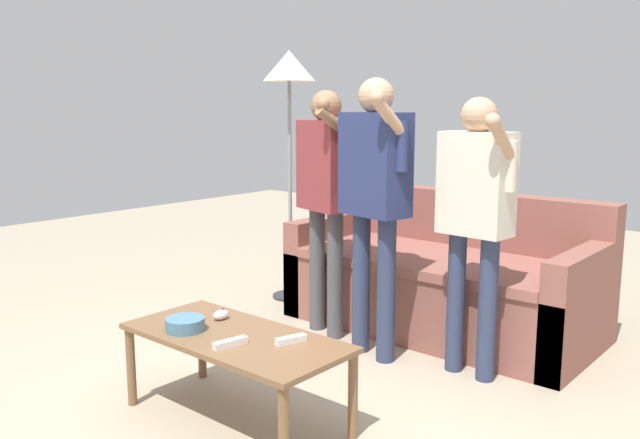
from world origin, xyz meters
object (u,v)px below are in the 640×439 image
coffee_table (235,345)px  game_remote_wand_far (231,343)px  game_remote_wand_near (291,340)px  player_left (326,183)px  game_remote_nunchuk (221,315)px  couch (444,281)px  floor_lamp (289,81)px  player_right (475,204)px  snack_bowl (185,324)px  player_center (375,185)px

coffee_table → game_remote_wand_far: (0.10, -0.11, 0.07)m
coffee_table → game_remote_wand_near: (0.27, 0.09, 0.07)m
player_left → game_remote_nunchuk: bearing=-77.7°
game_remote_wand_far → game_remote_wand_near: bearing=49.7°
couch → game_remote_nunchuk: (-0.28, -1.70, 0.13)m
floor_lamp → player_left: (0.72, -0.45, -0.66)m
game_remote_nunchuk → player_right: 1.43m
game_remote_nunchuk → game_remote_wand_far: (0.31, -0.22, -0.01)m
floor_lamp → game_remote_wand_near: 2.44m
player_right → coffee_table: bearing=-116.0°
player_left → player_right: player_left is taller
player_left → game_remote_wand_far: player_left is taller
game_remote_nunchuk → snack_bowl: bearing=-91.5°
player_left → floor_lamp: bearing=148.2°
coffee_table → game_remote_nunchuk: game_remote_nunchuk is taller
floor_lamp → player_center: size_ratio=1.15×
snack_bowl → floor_lamp: bearing=118.6°
player_left → game_remote_wand_far: 1.52m
coffee_table → floor_lamp: floor_lamp is taller
player_left → game_remote_wand_near: player_left is taller
couch → player_right: size_ratio=1.31×
snack_bowl → floor_lamp: size_ratio=0.10×
coffee_table → player_center: size_ratio=0.68×
snack_bowl → game_remote_wand_near: size_ratio=1.22×
game_remote_wand_near → floor_lamp: bearing=132.9°
game_remote_wand_near → snack_bowl: bearing=-158.0°
snack_bowl → game_remote_nunchuk: 0.21m
game_remote_wand_near → player_center: bearing=104.8°
snack_bowl → player_right: (0.80, 1.29, 0.49)m
player_left → player_center: 0.48m
couch → game_remote_wand_near: couch is taller
game_remote_nunchuk → player_center: size_ratio=0.05×
game_remote_nunchuk → player_center: (0.22, 0.96, 0.57)m
player_left → game_remote_wand_near: (0.72, -1.11, -0.54)m
coffee_table → game_remote_wand_near: game_remote_wand_near is taller
couch → player_left: player_left is taller
game_remote_nunchuk → player_center: bearing=76.9°
player_left → player_center: (0.46, -0.13, 0.04)m
snack_bowl → player_right: 1.60m
player_right → floor_lamp: bearing=165.3°
player_center → floor_lamp: bearing=154.2°
player_left → game_remote_wand_near: size_ratio=10.36×
couch → floor_lamp: bearing=-172.7°
snack_bowl → game_remote_nunchuk: (0.01, 0.21, -0.01)m
player_center → player_right: size_ratio=1.07×
couch → snack_bowl: bearing=-98.5°
couch → player_left: size_ratio=1.26×
couch → player_center: player_center is taller
player_left → game_remote_wand_far: bearing=-67.1°
coffee_table → game_remote_wand_far: game_remote_wand_far is taller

